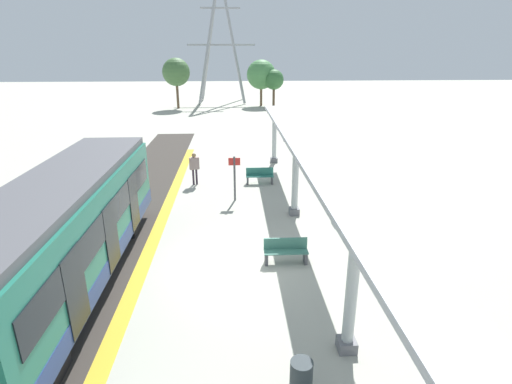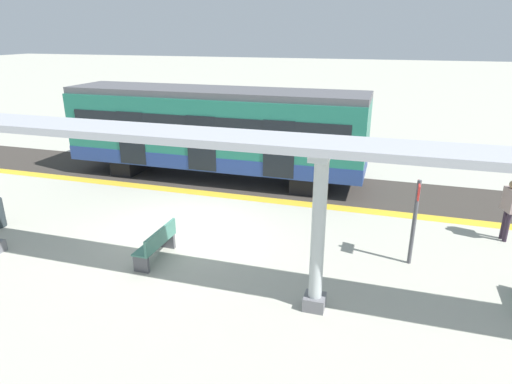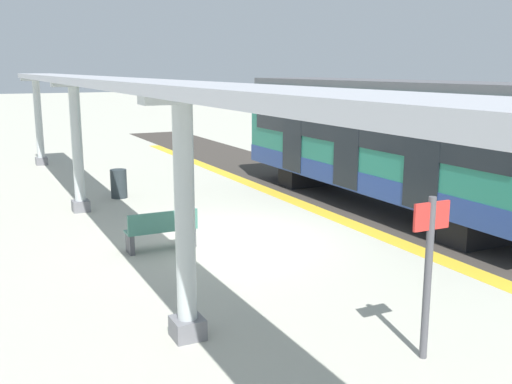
# 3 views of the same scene
# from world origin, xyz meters

# --- Properties ---
(ground_plane) EXTENTS (176.00, 176.00, 0.00)m
(ground_plane) POSITION_xyz_m (0.00, 0.00, 0.00)
(ground_plane) COLOR #ACAB9C
(tactile_edge_strip) EXTENTS (0.49, 34.02, 0.01)m
(tactile_edge_strip) POSITION_xyz_m (-3.00, 0.00, 0.00)
(tactile_edge_strip) COLOR gold
(tactile_edge_strip) RESTS_ON ground
(trackbed) EXTENTS (3.20, 46.02, 0.01)m
(trackbed) POSITION_xyz_m (-4.85, 0.00, 0.00)
(trackbed) COLOR #38332D
(trackbed) RESTS_ON ground
(train_near_carriage) EXTENTS (2.65, 11.52, 3.48)m
(train_near_carriage) POSITION_xyz_m (-4.84, -1.04, 1.83)
(train_near_carriage) COLOR #1E6B57
(train_near_carriage) RESTS_ON ground
(canopy_pillar_third) EXTENTS (1.10, 0.44, 3.44)m
(canopy_pillar_third) POSITION_xyz_m (2.80, 4.25, 1.75)
(canopy_pillar_third) COLOR slate
(canopy_pillar_third) RESTS_ON ground
(canopy_beam) EXTENTS (1.20, 26.96, 0.16)m
(canopy_beam) POSITION_xyz_m (2.80, 0.01, 3.52)
(canopy_beam) COLOR #A8AAB2
(canopy_beam) RESTS_ON canopy_pillar_nearest
(bench_mid_platform) EXTENTS (1.50, 0.45, 0.86)m
(bench_mid_platform) POSITION_xyz_m (1.87, 0.06, 0.44)
(bench_mid_platform) COLOR #3C7465
(bench_mid_platform) RESTS_ON ground
(platform_info_sign) EXTENTS (0.56, 0.10, 2.20)m
(platform_info_sign) POSITION_xyz_m (0.18, 6.20, 1.33)
(platform_info_sign) COLOR #4C4C51
(platform_info_sign) RESTS_ON ground
(passenger_waiting_near_edge) EXTENTS (0.55, 0.37, 1.76)m
(passenger_waiting_near_edge) POSITION_xyz_m (-1.96, 8.74, 1.10)
(passenger_waiting_near_edge) COLOR #2D212F
(passenger_waiting_near_edge) RESTS_ON ground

